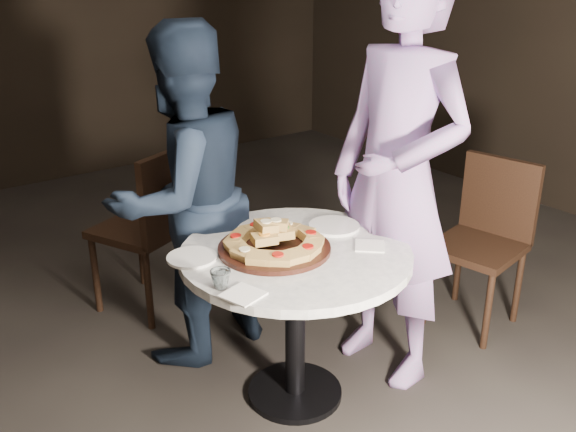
{
  "coord_description": "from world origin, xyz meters",
  "views": [
    {
      "loc": [
        -1.3,
        -1.84,
        1.77
      ],
      "look_at": [
        0.09,
        0.03,
        0.82
      ],
      "focal_mm": 40.0,
      "sensor_mm": 36.0,
      "label": 1
    }
  ],
  "objects": [
    {
      "name": "napkin_near",
      "position": [
        -0.27,
        -0.2,
        0.69
      ],
      "size": [
        0.15,
        0.15,
        0.01
      ],
      "primitive_type": "cube",
      "rotation": [
        0.0,
        0.0,
        0.28
      ],
      "color": "white",
      "rests_on": "table"
    },
    {
      "name": "napkin_far",
      "position": [
        0.35,
        -0.17,
        0.69
      ],
      "size": [
        0.16,
        0.16,
        0.01
      ],
      "primitive_type": "cube",
      "rotation": [
        0.0,
        0.0,
        -0.75
      ],
      "color": "white",
      "rests_on": "table"
    },
    {
      "name": "serving_board",
      "position": [
        0.02,
        0.03,
        0.7
      ],
      "size": [
        0.56,
        0.56,
        0.02
      ],
      "primitive_type": "cylinder",
      "rotation": [
        0.0,
        0.0,
        -0.32
      ],
      "color": "black",
      "rests_on": "table"
    },
    {
      "name": "plate_right",
      "position": [
        0.36,
        0.06,
        0.7
      ],
      "size": [
        0.27,
        0.27,
        0.01
      ],
      "primitive_type": "cylinder",
      "rotation": [
        0.0,
        0.0,
        -0.29
      ],
      "color": "white",
      "rests_on": "table"
    },
    {
      "name": "diner_teal",
      "position": [
        0.57,
        -0.08,
        0.9
      ],
      "size": [
        0.48,
        0.68,
        1.8
      ],
      "primitive_type": "imported",
      "rotation": [
        0.0,
        0.0,
        -1.5
      ],
      "color": "#8368A3",
      "rests_on": "ground"
    },
    {
      "name": "plate_left",
      "position": [
        -0.28,
        0.16,
        0.7
      ],
      "size": [
        0.24,
        0.24,
        0.01
      ],
      "primitive_type": "cylinder",
      "rotation": [
        0.0,
        0.0,
        0.29
      ],
      "color": "white",
      "rests_on": "table"
    },
    {
      "name": "diner_navy",
      "position": [
        -0.08,
        0.57,
        0.77
      ],
      "size": [
        0.83,
        0.7,
        1.54
      ],
      "primitive_type": "imported",
      "rotation": [
        0.0,
        0.0,
        3.3
      ],
      "color": "black",
      "rests_on": "ground"
    },
    {
      "name": "floor",
      "position": [
        0.0,
        0.0,
        0.0
      ],
      "size": [
        7.0,
        7.0,
        0.0
      ],
      "primitive_type": "plane",
      "color": "black",
      "rests_on": "ground"
    },
    {
      "name": "chair_right",
      "position": [
        1.26,
        -0.07,
        0.49
      ],
      "size": [
        0.48,
        0.47,
        0.84
      ],
      "rotation": [
        0.0,
        0.0,
        -1.38
      ],
      "color": "black",
      "rests_on": "ground"
    },
    {
      "name": "water_glass",
      "position": [
        -0.31,
        -0.11,
        0.73
      ],
      "size": [
        0.09,
        0.09,
        0.07
      ],
      "primitive_type": "imported",
      "rotation": [
        0.0,
        0.0,
        -0.19
      ],
      "color": "silver",
      "rests_on": "table"
    },
    {
      "name": "chair_far",
      "position": [
        -0.04,
        1.0,
        0.52
      ],
      "size": [
        0.56,
        0.57,
        0.89
      ],
      "rotation": [
        0.0,
        0.0,
        3.57
      ],
      "color": "black",
      "rests_on": "ground"
    },
    {
      "name": "table",
      "position": [
        0.09,
        -0.02,
        0.56
      ],
      "size": [
        1.22,
        1.22,
        0.69
      ],
      "rotation": [
        0.0,
        0.0,
        0.42
      ],
      "color": "black",
      "rests_on": "ground"
    },
    {
      "name": "focaccia_pile",
      "position": [
        0.02,
        0.03,
        0.74
      ],
      "size": [
        0.4,
        0.39,
        0.11
      ],
      "rotation": [
        0.0,
        0.0,
        -0.31
      ],
      "color": "#A67F40",
      "rests_on": "serving_board"
    }
  ]
}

